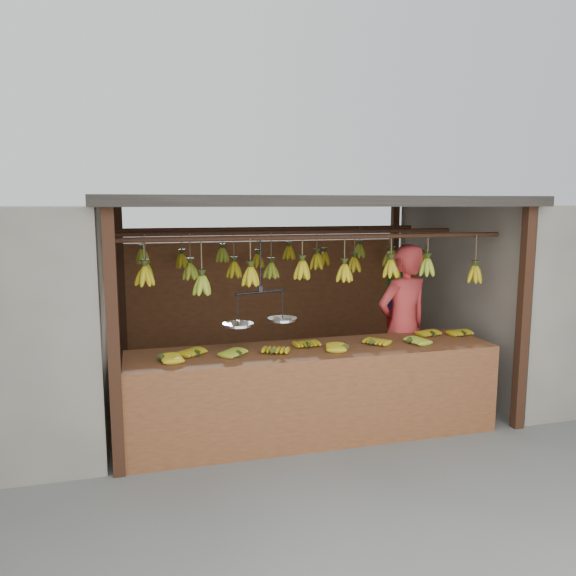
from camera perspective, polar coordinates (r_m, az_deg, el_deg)
name	(u,v)px	position (r m, az deg, el deg)	size (l,w,h in m)	color
ground	(294,397)	(6.94, 0.66, -11.04)	(80.00, 80.00, 0.00)	#5B5B57
stall	(287,233)	(6.86, -0.06, 5.59)	(4.30, 3.30, 2.40)	black
neighbor_right	(551,292)	(8.36, 25.15, -0.35)	(3.00, 3.00, 2.30)	slate
counter	(318,370)	(5.56, 3.09, -8.29)	(3.67, 0.84, 0.96)	brown
hanging_bananas	(295,265)	(6.57, 0.70, 2.39)	(3.59, 2.25, 0.39)	#B09A12
balance_scale	(261,318)	(5.52, -2.79, -3.04)	(0.76, 0.42, 0.84)	black
vendor	(403,327)	(6.53, 11.59, -3.88)	(0.69, 0.45, 1.88)	#BF3333
bag_bundles	(394,292)	(8.60, 10.71, -0.45)	(0.08, 0.26, 1.12)	yellow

